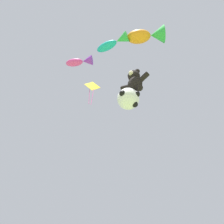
{
  "coord_description": "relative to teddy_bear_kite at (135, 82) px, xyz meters",
  "views": [
    {
      "loc": [
        4.46,
        -2.36,
        1.42
      ],
      "look_at": [
        0.38,
        3.11,
        8.48
      ],
      "focal_mm": 35.0,
      "sensor_mm": 36.0,
      "label": 1
    }
  ],
  "objects": [
    {
      "name": "fish_kite_teal",
      "position": [
        -0.18,
        -1.55,
        2.14
      ],
      "size": [
        1.99,
        0.87,
        0.63
      ],
      "color": "#19ADB2"
    },
    {
      "name": "diamond_kite",
      "position": [
        -3.55,
        0.45,
        2.69
      ],
      "size": [
        0.74,
        0.93,
        2.72
      ],
      "color": "yellow"
    },
    {
      "name": "fish_kite_tangerine",
      "position": [
        1.54,
        -0.74,
        2.2
      ],
      "size": [
        2.22,
        1.81,
        0.99
      ],
      "color": "orange"
    },
    {
      "name": "fish_kite_magenta",
      "position": [
        -2.3,
        -1.94,
        1.7
      ],
      "size": [
        1.62,
        1.2,
        0.59
      ],
      "color": "#E53F9E"
    },
    {
      "name": "soccer_ball_kite",
      "position": [
        -0.33,
        -0.22,
        -1.37
      ],
      "size": [
        1.19,
        1.18,
        1.09
      ],
      "color": "white"
    },
    {
      "name": "teddy_bear_kite",
      "position": [
        0.0,
        0.0,
        0.0
      ],
      "size": [
        1.75,
        0.77,
        1.77
      ],
      "color": "black"
    }
  ]
}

